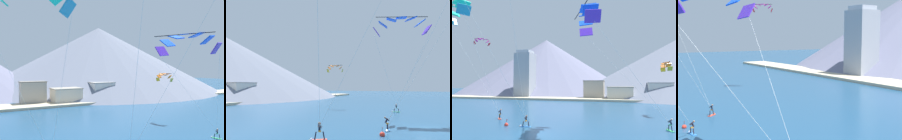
{
  "view_description": "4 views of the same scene",
  "coord_description": "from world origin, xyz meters",
  "views": [
    {
      "loc": [
        -18.35,
        -19.59,
        11.33
      ],
      "look_at": [
        1.31,
        14.96,
        10.93
      ],
      "focal_mm": 40.0,
      "sensor_mm": 36.0,
      "label": 1
    },
    {
      "loc": [
        -28.22,
        -2.3,
        5.04
      ],
      "look_at": [
        -0.94,
        11.13,
        7.33
      ],
      "focal_mm": 35.0,
      "sensor_mm": 36.0,
      "label": 2
    },
    {
      "loc": [
        10.91,
        -24.12,
        6.03
      ],
      "look_at": [
        -2.07,
        19.11,
        8.8
      ],
      "focal_mm": 35.0,
      "sensor_mm": 36.0,
      "label": 3
    },
    {
      "loc": [
        32.62,
        -5.4,
        11.15
      ],
      "look_at": [
        -2.68,
        16.98,
        6.75
      ],
      "focal_mm": 50.0,
      "sensor_mm": 36.0,
      "label": 4
    }
  ],
  "objects": [
    {
      "name": "highrise_tower",
      "position": [
        -31.11,
        58.96,
        9.72
      ],
      "size": [
        7.0,
        7.0,
        19.86
      ],
      "color": "#999EA8",
      "rests_on": "ground"
    },
    {
      "name": "kitesurfer_near_trail",
      "position": [
        -3.26,
        3.8,
        0.46
      ],
      "size": [
        1.78,
        0.7,
        1.65
      ],
      "color": "#337FDB",
      "rests_on": "ground"
    },
    {
      "name": "race_marker_buoy",
      "position": [
        -5.99,
        3.63,
        0.16
      ],
      "size": [
        0.56,
        0.56,
        1.02
      ],
      "color": "red",
      "rests_on": "ground"
    },
    {
      "name": "kitesurfer_mid_center",
      "position": [
        -10.35,
        8.66,
        0.51
      ],
      "size": [
        1.38,
        1.62,
        1.74
      ],
      "color": "#E54C33",
      "rests_on": "ground"
    },
    {
      "name": "parafoil_kite_distant_low_drift",
      "position": [
        -27.43,
        25.75,
        17.58
      ],
      "size": [
        3.46,
        4.21,
        1.82
      ],
      "color": "maroon"
    }
  ]
}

